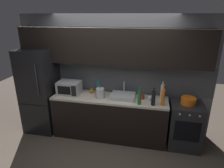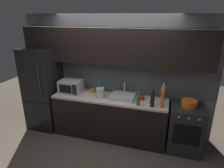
{
  "view_description": "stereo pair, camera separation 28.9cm",
  "coord_description": "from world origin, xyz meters",
  "px_view_note": "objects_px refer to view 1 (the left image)",
  "views": [
    {
      "loc": [
        0.8,
        -2.62,
        2.48
      ],
      "look_at": [
        0.06,
        0.9,
        1.19
      ],
      "focal_mm": 31.17,
      "sensor_mm": 36.0,
      "label": 1
    },
    {
      "loc": [
        1.08,
        -2.55,
        2.48
      ],
      "look_at": [
        0.06,
        0.9,
        1.19
      ],
      "focal_mm": 31.17,
      "sensor_mm": 36.0,
      "label": 2
    }
  ],
  "objects_px": {
    "cooking_pot": "(188,101)",
    "refrigerator": "(40,91)",
    "wine_bottle_teal": "(98,88)",
    "wine_bottle_dark": "(153,98)",
    "mug_amber": "(92,91)",
    "mug_red": "(142,97)",
    "wine_bottle_white": "(162,91)",
    "kettle": "(100,93)",
    "mug_clear": "(150,99)",
    "microwave": "(69,88)",
    "oven_range": "(185,125)",
    "wine_bottle_green": "(140,97)",
    "wine_bottle_orange": "(163,97)"
  },
  "relations": [
    {
      "from": "cooking_pot",
      "to": "refrigerator",
      "type": "bearing_deg",
      "value": -180.0
    },
    {
      "from": "refrigerator",
      "to": "wine_bottle_teal",
      "type": "bearing_deg",
      "value": 4.86
    },
    {
      "from": "wine_bottle_dark",
      "to": "mug_amber",
      "type": "distance_m",
      "value": 1.33
    },
    {
      "from": "wine_bottle_dark",
      "to": "cooking_pot",
      "type": "height_order",
      "value": "wine_bottle_dark"
    },
    {
      "from": "refrigerator",
      "to": "cooking_pot",
      "type": "xyz_separation_m",
      "value": [
        3.05,
        0.0,
        0.05
      ]
    },
    {
      "from": "refrigerator",
      "to": "mug_amber",
      "type": "xyz_separation_m",
      "value": [
        1.13,
        0.15,
        0.03
      ]
    },
    {
      "from": "mug_red",
      "to": "cooking_pot",
      "type": "bearing_deg",
      "value": -3.8
    },
    {
      "from": "wine_bottle_teal",
      "to": "cooking_pot",
      "type": "xyz_separation_m",
      "value": [
        1.76,
        -0.11,
        -0.07
      ]
    },
    {
      "from": "wine_bottle_white",
      "to": "mug_amber",
      "type": "bearing_deg",
      "value": -178.03
    },
    {
      "from": "kettle",
      "to": "wine_bottle_white",
      "type": "bearing_deg",
      "value": 12.7
    },
    {
      "from": "kettle",
      "to": "mug_clear",
      "type": "bearing_deg",
      "value": 1.78
    },
    {
      "from": "microwave",
      "to": "wine_bottle_teal",
      "type": "xyz_separation_m",
      "value": [
        0.61,
        0.09,
        0.0
      ]
    },
    {
      "from": "oven_range",
      "to": "mug_clear",
      "type": "distance_m",
      "value": 0.86
    },
    {
      "from": "wine_bottle_white",
      "to": "mug_red",
      "type": "bearing_deg",
      "value": -159.29
    },
    {
      "from": "refrigerator",
      "to": "mug_red",
      "type": "distance_m",
      "value": 2.2
    },
    {
      "from": "kettle",
      "to": "cooking_pot",
      "type": "distance_m",
      "value": 1.68
    },
    {
      "from": "wine_bottle_teal",
      "to": "microwave",
      "type": "bearing_deg",
      "value": -171.47
    },
    {
      "from": "oven_range",
      "to": "wine_bottle_white",
      "type": "relative_size",
      "value": 2.61
    },
    {
      "from": "refrigerator",
      "to": "microwave",
      "type": "height_order",
      "value": "refrigerator"
    },
    {
      "from": "oven_range",
      "to": "wine_bottle_green",
      "type": "height_order",
      "value": "wine_bottle_green"
    },
    {
      "from": "oven_range",
      "to": "wine_bottle_white",
      "type": "distance_m",
      "value": 0.78
    },
    {
      "from": "wine_bottle_green",
      "to": "cooking_pot",
      "type": "xyz_separation_m",
      "value": [
        0.89,
        0.2,
        -0.07
      ]
    },
    {
      "from": "mug_amber",
      "to": "mug_red",
      "type": "xyz_separation_m",
      "value": [
        1.08,
        -0.09,
        0.01
      ]
    },
    {
      "from": "mug_red",
      "to": "microwave",
      "type": "bearing_deg",
      "value": -178.56
    },
    {
      "from": "microwave",
      "to": "cooking_pot",
      "type": "height_order",
      "value": "microwave"
    },
    {
      "from": "microwave",
      "to": "cooking_pot",
      "type": "distance_m",
      "value": 2.37
    },
    {
      "from": "oven_range",
      "to": "refrigerator",
      "type": "bearing_deg",
      "value": 179.98
    },
    {
      "from": "wine_bottle_orange",
      "to": "cooking_pot",
      "type": "height_order",
      "value": "wine_bottle_orange"
    },
    {
      "from": "microwave",
      "to": "oven_range",
      "type": "bearing_deg",
      "value": -0.48
    },
    {
      "from": "wine_bottle_orange",
      "to": "mug_red",
      "type": "bearing_deg",
      "value": 150.42
    },
    {
      "from": "microwave",
      "to": "refrigerator",
      "type": "bearing_deg",
      "value": -178.45
    },
    {
      "from": "wine_bottle_green",
      "to": "wine_bottle_orange",
      "type": "bearing_deg",
      "value": 5.4
    },
    {
      "from": "refrigerator",
      "to": "wine_bottle_teal",
      "type": "relative_size",
      "value": 5.47
    },
    {
      "from": "oven_range",
      "to": "mug_amber",
      "type": "bearing_deg",
      "value": 175.52
    },
    {
      "from": "oven_range",
      "to": "mug_red",
      "type": "height_order",
      "value": "mug_red"
    },
    {
      "from": "kettle",
      "to": "mug_red",
      "type": "bearing_deg",
      "value": 8.86
    },
    {
      "from": "wine_bottle_teal",
      "to": "mug_red",
      "type": "bearing_deg",
      "value": -3.31
    },
    {
      "from": "wine_bottle_white",
      "to": "wine_bottle_dark",
      "type": "bearing_deg",
      "value": -113.66
    },
    {
      "from": "wine_bottle_green",
      "to": "wine_bottle_teal",
      "type": "relative_size",
      "value": 1.01
    },
    {
      "from": "wine_bottle_green",
      "to": "wine_bottle_orange",
      "type": "relative_size",
      "value": 0.87
    },
    {
      "from": "microwave",
      "to": "mug_red",
      "type": "height_order",
      "value": "microwave"
    },
    {
      "from": "mug_amber",
      "to": "cooking_pot",
      "type": "distance_m",
      "value": 1.93
    },
    {
      "from": "mug_red",
      "to": "wine_bottle_orange",
      "type": "bearing_deg",
      "value": -29.58
    },
    {
      "from": "microwave",
      "to": "mug_amber",
      "type": "distance_m",
      "value": 0.47
    },
    {
      "from": "wine_bottle_white",
      "to": "oven_range",
      "type": "bearing_deg",
      "value": -23.21
    },
    {
      "from": "cooking_pot",
      "to": "wine_bottle_white",
      "type": "bearing_deg",
      "value": 157.2
    },
    {
      "from": "refrigerator",
      "to": "mug_amber",
      "type": "height_order",
      "value": "refrigerator"
    },
    {
      "from": "oven_range",
      "to": "microwave",
      "type": "xyz_separation_m",
      "value": [
        -2.37,
        0.02,
        0.58
      ]
    },
    {
      "from": "refrigerator",
      "to": "microwave",
      "type": "distance_m",
      "value": 0.69
    },
    {
      "from": "kettle",
      "to": "wine_bottle_teal",
      "type": "relative_size",
      "value": 0.69
    }
  ]
}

